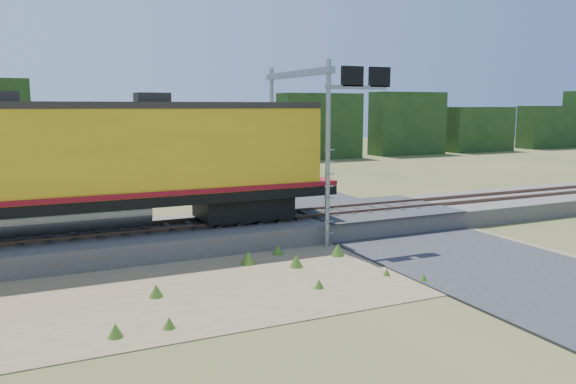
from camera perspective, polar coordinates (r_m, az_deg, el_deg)
name	(u,v)px	position (r m, az deg, el deg)	size (l,w,h in m)	color
ground	(292,279)	(18.71, 0.37, -8.81)	(140.00, 140.00, 0.00)	#475123
ballast	(232,231)	(23.99, -5.75, -3.93)	(70.00, 5.00, 0.80)	slate
rails	(231,220)	(23.89, -5.76, -2.80)	(70.00, 1.54, 0.16)	brown
dirt_shoulder	(229,282)	(18.44, -6.01, -9.08)	(26.00, 8.00, 0.03)	#8C7754
road	(445,249)	(23.00, 15.62, -5.57)	(7.00, 66.00, 0.86)	#38383A
tree_line_north	(118,134)	(54.74, -16.87, 5.67)	(130.00, 3.00, 6.50)	#163212
weed_clumps	(187,293)	(17.68, -10.26, -10.02)	(15.00, 6.20, 0.56)	#42691E
locomotive	(59,161)	(22.26, -22.20, 2.92)	(21.02, 3.21, 5.42)	black
signal_gantry	(312,108)	(24.14, 2.46, 8.51)	(2.95, 6.20, 7.43)	gray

